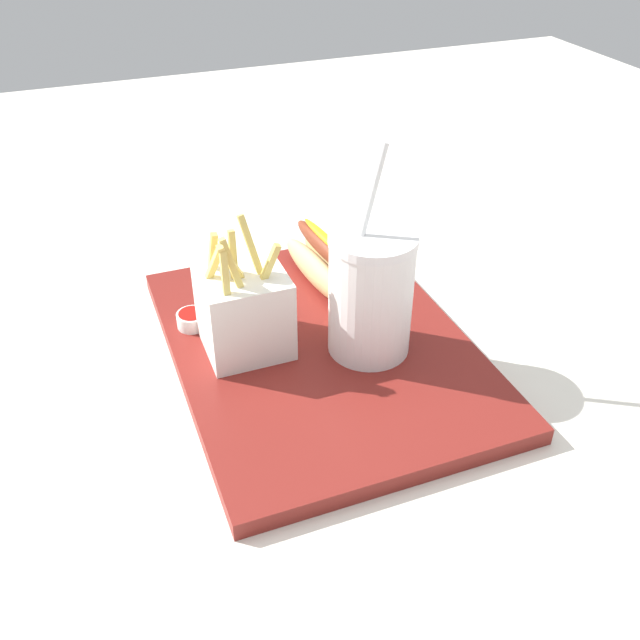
{
  "coord_description": "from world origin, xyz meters",
  "views": [
    {
      "loc": [
        -0.61,
        0.23,
        0.51
      ],
      "look_at": [
        0.0,
        0.0,
        0.05
      ],
      "focal_mm": 39.49,
      "sensor_mm": 36.0,
      "label": 1
    }
  ],
  "objects_px": {
    "fries_basket": "(244,310)",
    "soda_cup": "(371,293)",
    "hot_dog_1": "(326,264)",
    "ketchup_cup_1": "(192,319)"
  },
  "relations": [
    {
      "from": "soda_cup",
      "to": "fries_basket",
      "type": "relative_size",
      "value": 1.49
    },
    {
      "from": "fries_basket",
      "to": "soda_cup",
      "type": "bearing_deg",
      "value": -111.85
    },
    {
      "from": "fries_basket",
      "to": "ketchup_cup_1",
      "type": "xyz_separation_m",
      "value": [
        0.06,
        0.05,
        -0.04
      ]
    },
    {
      "from": "ketchup_cup_1",
      "to": "fries_basket",
      "type": "bearing_deg",
      "value": -141.55
    },
    {
      "from": "fries_basket",
      "to": "hot_dog_1",
      "type": "xyz_separation_m",
      "value": [
        0.1,
        -0.14,
        -0.02
      ]
    },
    {
      "from": "hot_dog_1",
      "to": "ketchup_cup_1",
      "type": "bearing_deg",
      "value": 101.07
    },
    {
      "from": "hot_dog_1",
      "to": "soda_cup",
      "type": "bearing_deg",
      "value": 177.49
    },
    {
      "from": "soda_cup",
      "to": "ketchup_cup_1",
      "type": "bearing_deg",
      "value": 57.57
    },
    {
      "from": "soda_cup",
      "to": "hot_dog_1",
      "type": "xyz_separation_m",
      "value": [
        0.15,
        -0.01,
        -0.05
      ]
    },
    {
      "from": "fries_basket",
      "to": "hot_dog_1",
      "type": "distance_m",
      "value": 0.17
    }
  ]
}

